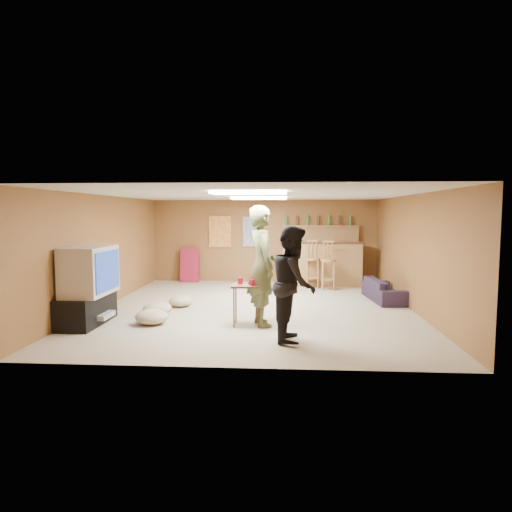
# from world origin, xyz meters

# --- Properties ---
(ground) EXTENTS (7.00, 7.00, 0.00)m
(ground) POSITION_xyz_m (0.00, 0.00, 0.00)
(ground) COLOR tan
(ground) RESTS_ON ground
(ceiling) EXTENTS (6.00, 7.00, 0.02)m
(ceiling) POSITION_xyz_m (0.00, 0.00, 2.20)
(ceiling) COLOR silver
(ceiling) RESTS_ON ground
(wall_back) EXTENTS (6.00, 0.02, 2.20)m
(wall_back) POSITION_xyz_m (0.00, 3.50, 1.10)
(wall_back) COLOR brown
(wall_back) RESTS_ON ground
(wall_front) EXTENTS (6.00, 0.02, 2.20)m
(wall_front) POSITION_xyz_m (0.00, -3.50, 1.10)
(wall_front) COLOR brown
(wall_front) RESTS_ON ground
(wall_left) EXTENTS (0.02, 7.00, 2.20)m
(wall_left) POSITION_xyz_m (-3.00, 0.00, 1.10)
(wall_left) COLOR brown
(wall_left) RESTS_ON ground
(wall_right) EXTENTS (0.02, 7.00, 2.20)m
(wall_right) POSITION_xyz_m (3.00, 0.00, 1.10)
(wall_right) COLOR brown
(wall_right) RESTS_ON ground
(tv_stand) EXTENTS (0.55, 1.30, 0.50)m
(tv_stand) POSITION_xyz_m (-2.72, -1.50, 0.25)
(tv_stand) COLOR black
(tv_stand) RESTS_ON ground
(dvd_box) EXTENTS (0.35, 0.50, 0.08)m
(dvd_box) POSITION_xyz_m (-2.50, -1.50, 0.15)
(dvd_box) COLOR #B2B2B7
(dvd_box) RESTS_ON tv_stand
(tv_body) EXTENTS (0.60, 1.10, 0.80)m
(tv_body) POSITION_xyz_m (-2.65, -1.50, 0.90)
(tv_body) COLOR #B2B2B7
(tv_body) RESTS_ON tv_stand
(tv_screen) EXTENTS (0.02, 0.95, 0.65)m
(tv_screen) POSITION_xyz_m (-2.34, -1.50, 0.90)
(tv_screen) COLOR navy
(tv_screen) RESTS_ON tv_body
(bar_counter) EXTENTS (2.00, 0.60, 1.10)m
(bar_counter) POSITION_xyz_m (1.50, 2.95, 0.55)
(bar_counter) COLOR olive
(bar_counter) RESTS_ON ground
(bar_lip) EXTENTS (2.10, 0.12, 0.05)m
(bar_lip) POSITION_xyz_m (1.50, 2.70, 1.10)
(bar_lip) COLOR #432115
(bar_lip) RESTS_ON bar_counter
(bar_shelf) EXTENTS (2.00, 0.18, 0.05)m
(bar_shelf) POSITION_xyz_m (1.50, 3.40, 1.50)
(bar_shelf) COLOR olive
(bar_shelf) RESTS_ON bar_backing
(bar_backing) EXTENTS (2.00, 0.14, 0.60)m
(bar_backing) POSITION_xyz_m (1.50, 3.42, 1.20)
(bar_backing) COLOR olive
(bar_backing) RESTS_ON bar_counter
(poster_left) EXTENTS (0.60, 0.03, 0.85)m
(poster_left) POSITION_xyz_m (-1.20, 3.46, 1.35)
(poster_left) COLOR #BF3F26
(poster_left) RESTS_ON wall_back
(poster_right) EXTENTS (0.55, 0.03, 0.80)m
(poster_right) POSITION_xyz_m (-0.30, 3.46, 1.35)
(poster_right) COLOR #334C99
(poster_right) RESTS_ON wall_back
(folding_chair_stack) EXTENTS (0.50, 0.26, 0.91)m
(folding_chair_stack) POSITION_xyz_m (-2.00, 3.30, 0.45)
(folding_chair_stack) COLOR maroon
(folding_chair_stack) RESTS_ON ground
(ceiling_panel_front) EXTENTS (1.20, 0.60, 0.04)m
(ceiling_panel_front) POSITION_xyz_m (0.00, -1.50, 2.17)
(ceiling_panel_front) COLOR white
(ceiling_panel_front) RESTS_ON ceiling
(ceiling_panel_back) EXTENTS (1.20, 0.60, 0.04)m
(ceiling_panel_back) POSITION_xyz_m (0.00, 1.20, 2.17)
(ceiling_panel_back) COLOR white
(ceiling_panel_back) RESTS_ON ceiling
(person_olive) EXTENTS (0.68, 0.83, 1.97)m
(person_olive) POSITION_xyz_m (0.20, -1.38, 0.99)
(person_olive) COLOR #505631
(person_olive) RESTS_ON ground
(person_black) EXTENTS (0.68, 0.85, 1.67)m
(person_black) POSITION_xyz_m (0.71, -2.24, 0.84)
(person_black) COLOR black
(person_black) RESTS_ON ground
(sofa) EXTENTS (0.76, 1.62, 0.46)m
(sofa) POSITION_xyz_m (2.70, 0.94, 0.23)
(sofa) COLOR black
(sofa) RESTS_ON ground
(tray_table) EXTENTS (0.55, 0.46, 0.68)m
(tray_table) POSITION_xyz_m (-0.04, -1.43, 0.34)
(tray_table) COLOR #432115
(tray_table) RESTS_ON ground
(cup_red_near) EXTENTS (0.11, 0.11, 0.11)m
(cup_red_near) POSITION_xyz_m (-0.15, -1.36, 0.74)
(cup_red_near) COLOR red
(cup_red_near) RESTS_ON tray_table
(cup_red_far) EXTENTS (0.09, 0.09, 0.10)m
(cup_red_far) POSITION_xyz_m (0.05, -1.54, 0.73)
(cup_red_far) COLOR red
(cup_red_far) RESTS_ON tray_table
(cup_blue) EXTENTS (0.10, 0.10, 0.12)m
(cup_blue) POSITION_xyz_m (0.10, -1.34, 0.74)
(cup_blue) COLOR #1D1594
(cup_blue) RESTS_ON tray_table
(bar_stool_left) EXTENTS (0.40, 0.40, 1.23)m
(bar_stool_left) POSITION_xyz_m (1.25, 2.49, 0.62)
(bar_stool_left) COLOR olive
(bar_stool_left) RESTS_ON ground
(bar_stool_right) EXTENTS (0.43, 0.43, 1.32)m
(bar_stool_right) POSITION_xyz_m (1.61, 2.22, 0.66)
(bar_stool_right) COLOR olive
(bar_stool_right) RESTS_ON ground
(cushion_near_tv) EXTENTS (0.55, 0.55, 0.24)m
(cushion_near_tv) POSITION_xyz_m (-1.73, -0.77, 0.12)
(cushion_near_tv) COLOR tan
(cushion_near_tv) RESTS_ON ground
(cushion_mid) EXTENTS (0.53, 0.53, 0.21)m
(cushion_mid) POSITION_xyz_m (-1.49, 0.03, 0.11)
(cushion_mid) COLOR tan
(cushion_mid) RESTS_ON ground
(cushion_far) EXTENTS (0.57, 0.57, 0.25)m
(cushion_far) POSITION_xyz_m (-1.64, -1.43, 0.12)
(cushion_far) COLOR tan
(cushion_far) RESTS_ON ground
(bottle_row) EXTENTS (1.76, 0.08, 0.26)m
(bottle_row) POSITION_xyz_m (1.44, 3.38, 1.65)
(bottle_row) COLOR #3F7233
(bottle_row) RESTS_ON bar_shelf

